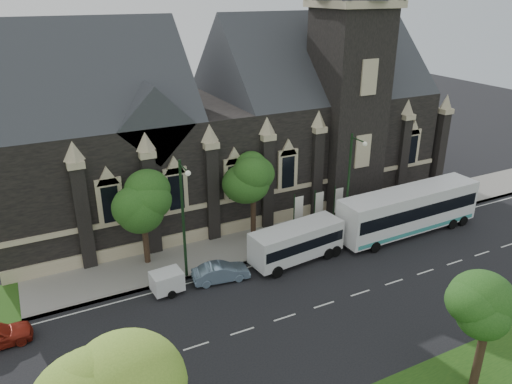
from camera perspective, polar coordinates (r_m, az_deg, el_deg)
ground at (r=32.25m, az=3.37°, el=-14.39°), size 160.00×160.00×0.00m
sidewalk at (r=39.34m, az=-3.60°, el=-6.83°), size 80.00×5.00×0.15m
museum at (r=46.19m, az=-2.60°, el=8.56°), size 40.00×17.70×29.90m
tree_park_east at (r=27.54m, az=25.43°, el=-12.34°), size 3.40×3.40×6.28m
tree_walk_right at (r=39.13m, az=-0.19°, el=2.34°), size 4.08×4.08×7.80m
tree_walk_left at (r=36.30m, az=-13.00°, el=-0.08°), size 3.91×3.91×7.64m
street_lamp_near at (r=39.95m, az=10.91°, el=1.27°), size 0.36×1.88×9.00m
street_lamp_mid at (r=33.79m, az=-8.41°, el=-2.64°), size 0.36×1.88×9.00m
banner_flag_left at (r=40.47m, az=4.80°, el=-2.30°), size 0.90×0.10×4.00m
banner_flag_center at (r=41.47m, az=7.17°, el=-1.76°), size 0.90×0.10×4.00m
banner_flag_right at (r=42.54m, az=9.41°, el=-1.25°), size 0.90×0.10×4.00m
tour_coach at (r=43.28m, az=17.38°, el=-2.00°), size 13.41×3.34×3.89m
shuttle_bus at (r=37.42m, az=4.78°, el=-5.74°), size 7.65×3.28×2.87m
box_trailer at (r=34.50m, az=-10.33°, el=-10.19°), size 3.04×1.79×1.60m
sedan at (r=35.45m, az=-4.12°, el=-9.31°), size 4.23×1.94×1.34m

